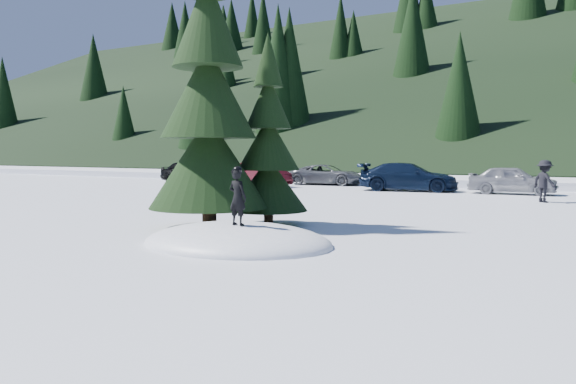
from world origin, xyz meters
The scene contains 12 objects.
ground centered at (0.00, 0.00, 0.00)m, with size 200.00×200.00×0.00m, color white.
snow_mound centered at (0.00, 0.00, 0.00)m, with size 4.48×3.52×0.96m, color white.
forest_hillside centered at (0.00, 54.00, 12.50)m, with size 200.00×60.00×25.00m, color black, non-canonical shape.
spruce_tall centered at (-2.20, 1.80, 3.32)m, with size 3.20×3.20×8.60m.
spruce_short centered at (-1.20, 3.20, 2.10)m, with size 2.20×2.20×5.37m.
child_skier centered at (0.23, -0.29, 1.08)m, with size 0.44×0.29×1.20m, color black.
adult_2 centered at (4.72, 14.75, 0.86)m, with size 1.11×0.64×1.72m, color black.
car_0 centered at (-16.63, 18.05, 0.74)m, with size 1.76×4.36×1.49m, color black.
car_1 centered at (-11.03, 17.73, 0.72)m, with size 1.51×4.34×1.43m, color #3A0A11.
car_2 centered at (-8.28, 21.10, 0.63)m, with size 2.09×4.53×1.26m, color #4E5056.
car_3 centered at (-2.19, 18.41, 0.74)m, with size 2.07×5.09×1.48m, color black.
car_4 centered at (2.88, 18.80, 0.69)m, with size 1.64×4.07×1.39m, color gray.
Camera 1 is at (7.24, -10.07, 2.06)m, focal length 35.00 mm.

